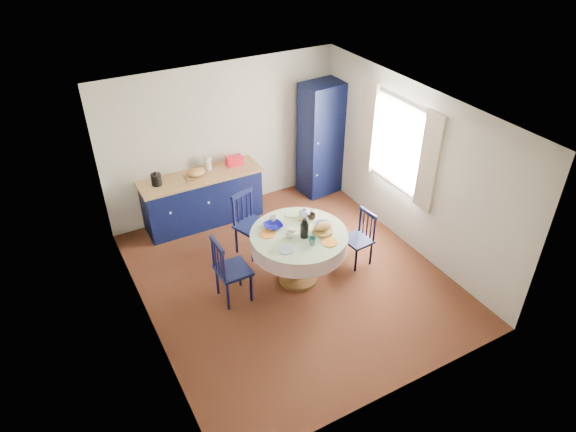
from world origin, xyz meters
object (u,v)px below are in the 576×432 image
mug_c (312,216)px  cobalt_bowl (273,226)px  pantry_cabinet (321,139)px  chair_left (230,269)px  mug_b (312,241)px  chair_far (250,223)px  dining_table (299,241)px  chair_right (360,238)px  mug_a (290,235)px  kitchen_counter (203,198)px  mug_d (273,219)px

mug_c → cobalt_bowl: size_ratio=0.45×
pantry_cabinet → chair_left: bearing=-149.4°
cobalt_bowl → mug_b: bearing=-64.6°
chair_left → cobalt_bowl: chair_left is taller
chair_far → cobalt_bowl: 0.74m
dining_table → chair_right: dining_table is taller
mug_b → chair_far: bearing=104.9°
mug_a → mug_b: mug_b is taller
pantry_cabinet → mug_c: pantry_cabinet is taller
chair_right → mug_a: mug_a is taller
pantry_cabinet → mug_a: pantry_cabinet is taller
mug_a → cobalt_bowl: bearing=108.2°
chair_far → cobalt_bowl: size_ratio=3.93×
kitchen_counter → mug_c: (0.96, -1.83, 0.40)m
dining_table → cobalt_bowl: (-0.25, 0.28, 0.16)m
dining_table → mug_c: 0.42m
kitchen_counter → chair_far: size_ratio=1.97×
chair_far → mug_d: chair_far is taller
mug_d → chair_left: bearing=-158.9°
kitchen_counter → mug_a: (0.49, -2.06, 0.40)m
chair_left → chair_right: size_ratio=1.17×
pantry_cabinet → mug_a: bearing=-136.4°
chair_far → cobalt_bowl: (0.06, -0.66, 0.33)m
chair_left → cobalt_bowl: (0.74, 0.18, 0.33)m
kitchen_counter → chair_far: bearing=-73.0°
kitchen_counter → mug_d: bearing=-74.6°
chair_left → chair_far: bearing=-39.8°
mug_b → mug_d: bearing=107.0°
mug_c → cobalt_bowl: mug_c is taller
mug_a → mug_c: 0.52m
chair_far → chair_right: size_ratio=1.17×
dining_table → mug_a: bearing=-172.7°
chair_right → mug_c: mug_c is taller
chair_left → chair_far: (0.69, 0.84, -0.00)m
mug_d → mug_b: bearing=-73.0°
pantry_cabinet → dining_table: bearing=-134.1°
chair_left → mug_a: bearing=-98.7°
chair_far → mug_a: size_ratio=8.74×
pantry_cabinet → chair_left: size_ratio=2.03×
mug_b → cobalt_bowl: (-0.27, 0.57, -0.02)m
kitchen_counter → chair_left: bearing=-100.2°
dining_table → mug_d: size_ratio=12.47×
mug_a → mug_c: size_ratio=1.00×
kitchen_counter → mug_a: kitchen_counter is taller
mug_a → mug_d: size_ratio=1.06×
chair_right → mug_a: (-1.12, 0.05, 0.42)m
chair_right → chair_far: bearing=-134.0°
chair_left → mug_d: 0.93m
chair_right → mug_d: mug_d is taller
chair_left → chair_far: chair_left is taller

